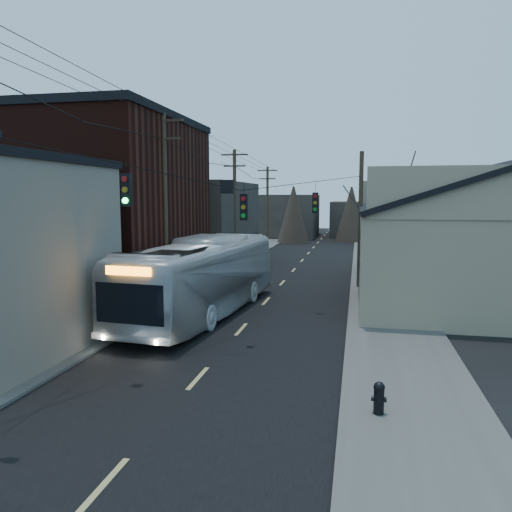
{
  "coord_description": "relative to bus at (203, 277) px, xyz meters",
  "views": [
    {
      "loc": [
        4.86,
        -6.57,
        5.75
      ],
      "look_at": [
        0.25,
        15.98,
        3.0
      ],
      "focal_mm": 35.0,
      "sensor_mm": 36.0,
      "label": 1
    }
  ],
  "objects": [
    {
      "name": "road_surface",
      "position": [
        2.45,
        13.73,
        -1.86
      ],
      "size": [
        9.0,
        110.0,
        0.02
      ],
      "primitive_type": "cube",
      "color": "black",
      "rests_on": "ground"
    },
    {
      "name": "sidewalk_left",
      "position": [
        -4.05,
        13.73,
        -1.81
      ],
      "size": [
        4.0,
        110.0,
        0.12
      ],
      "primitive_type": "cube",
      "color": "#474744",
      "rests_on": "ground"
    },
    {
      "name": "sidewalk_right",
      "position": [
        8.95,
        13.73,
        -1.81
      ],
      "size": [
        4.0,
        110.0,
        0.12
      ],
      "primitive_type": "cube",
      "color": "#474744",
      "rests_on": "ground"
    },
    {
      "name": "building_brick",
      "position": [
        -7.55,
        3.73,
        3.13
      ],
      "size": [
        10.0,
        12.0,
        10.0
      ],
      "primitive_type": "cube",
      "color": "black",
      "rests_on": "ground"
    },
    {
      "name": "building_left_far",
      "position": [
        -7.05,
        19.73,
        1.63
      ],
      "size": [
        9.0,
        14.0,
        7.0
      ],
      "primitive_type": "cube",
      "color": "#2F2A26",
      "rests_on": "ground"
    },
    {
      "name": "warehouse",
      "position": [
        15.45,
        8.73,
        0.82
      ],
      "size": [
        16.16,
        20.6,
        7.73
      ],
      "color": "gray",
      "rests_on": "ground"
    },
    {
      "name": "building_far_left",
      "position": [
        -3.55,
        48.73,
        1.13
      ],
      "size": [
        10.0,
        12.0,
        6.0
      ],
      "primitive_type": "cube",
      "color": "#2F2A26",
      "rests_on": "ground"
    },
    {
      "name": "building_far_right",
      "position": [
        9.45,
        53.73,
        0.63
      ],
      "size": [
        12.0,
        14.0,
        5.0
      ],
      "primitive_type": "cube",
      "color": "#2F2A26",
      "rests_on": "ground"
    },
    {
      "name": "bare_tree",
      "position": [
        8.95,
        3.73,
        1.73
      ],
      "size": [
        0.4,
        0.4,
        7.2
      ],
      "primitive_type": "cone",
      "color": "black",
      "rests_on": "ground"
    },
    {
      "name": "utility_lines",
      "position": [
        -0.66,
        7.87,
        3.08
      ],
      "size": [
        11.24,
        45.28,
        10.5
      ],
      "color": "#382B1E",
      "rests_on": "ground"
    },
    {
      "name": "bus",
      "position": [
        0.0,
        0.0,
        0.0
      ],
      "size": [
        4.43,
        13.68,
        3.74
      ],
      "primitive_type": "imported",
      "rotation": [
        0.0,
        0.0,
        3.04
      ],
      "color": "#B8BEC5",
      "rests_on": "ground"
    },
    {
      "name": "parked_car",
      "position": [
        -1.85,
        11.31,
        -1.22
      ],
      "size": [
        1.86,
        4.09,
        1.3
      ],
      "primitive_type": "imported",
      "rotation": [
        0.0,
        0.0,
        -0.13
      ],
      "color": "#A1A4A9",
      "rests_on": "ground"
    },
    {
      "name": "fire_hydrant",
      "position": [
        7.96,
        -10.03,
        -1.29
      ],
      "size": [
        0.41,
        0.29,
        0.86
      ],
      "rotation": [
        0.0,
        0.0,
        -0.08
      ],
      "color": "black",
      "rests_on": "sidewalk_right"
    }
  ]
}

